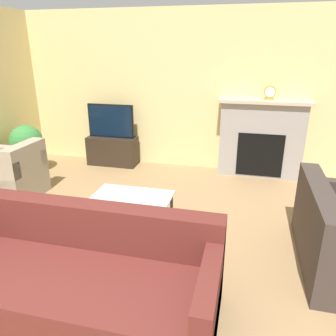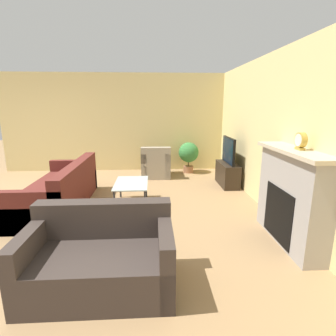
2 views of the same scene
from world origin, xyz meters
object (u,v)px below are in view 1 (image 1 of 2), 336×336
Objects in this scene: armchair_by_window at (12,177)px; mantel_clock at (270,92)px; tv at (111,121)px; couch_sectional at (79,280)px; potted_plant at (27,143)px; coffee_table at (131,200)px.

mantel_clock is (3.58, 1.76, 1.10)m from armchair_by_window.
armchair_by_window is at bearing -117.97° from tv.
tv is 3.90× the size of mantel_clock.
mantel_clock reaches higher than couch_sectional.
tv is 3.68m from couch_sectional.
armchair_by_window is 3.87× the size of mantel_clock.
potted_plant is at bearing -167.82° from mantel_clock.
mantel_clock is at bearing 12.18° from potted_plant.
couch_sectional is 1.31m from coffee_table.
couch_sectional reaches higher than coffee_table.
tv is 1.95m from armchair_by_window.
mantel_clock is at bearing 117.31° from armchair_by_window.
tv reaches higher than armchair_by_window.
couch_sectional is 3.63m from potted_plant.
armchair_by_window is (-2.04, 1.79, 0.02)m from couch_sectional.
tv is 0.37× the size of couch_sectional.
couch_sectional is 10.45× the size of mantel_clock.
coffee_table is 2.92m from mantel_clock.
tv is at bearing 108.58° from couch_sectional.
couch_sectional is at bearing -89.30° from coffee_table.
coffee_table is (-0.02, 1.31, 0.10)m from couch_sectional.
armchair_by_window is 1.00× the size of potted_plant.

